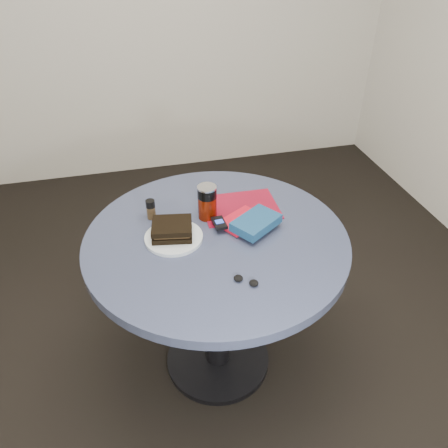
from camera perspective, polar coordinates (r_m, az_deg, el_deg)
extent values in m
plane|color=black|center=(2.19, -0.80, -17.33)|extent=(4.00, 4.00, 0.00)
cylinder|color=black|center=(2.18, -0.80, -17.09)|extent=(0.48, 0.48, 0.03)
cylinder|color=black|center=(1.90, -0.89, -10.66)|extent=(0.11, 0.11, 0.68)
cylinder|color=#333A54|center=(1.66, -1.01, -2.10)|extent=(1.00, 1.00, 0.04)
cylinder|color=silver|center=(1.64, -6.58, -1.76)|extent=(0.25, 0.25, 0.01)
cube|color=black|center=(1.64, -6.76, -1.11)|extent=(0.16, 0.15, 0.02)
cube|color=#3C2A16|center=(1.63, -6.80, -0.67)|extent=(0.15, 0.13, 0.01)
cube|color=black|center=(1.62, -6.84, -0.22)|extent=(0.16, 0.15, 0.02)
cylinder|color=#5B1304|center=(1.72, -2.19, 2.22)|extent=(0.08, 0.08, 0.10)
cylinder|color=black|center=(1.69, -2.24, 4.12)|extent=(0.08, 0.08, 0.04)
cylinder|color=silver|center=(1.68, -2.26, 4.79)|extent=(0.08, 0.08, 0.01)
cylinder|color=#4B3820|center=(1.75, -9.48, 1.50)|extent=(0.04, 0.04, 0.05)
cylinder|color=black|center=(1.73, -9.61, 2.62)|extent=(0.04, 0.04, 0.03)
cube|color=maroon|center=(1.80, 2.14, 2.20)|extent=(0.31, 0.24, 0.01)
cube|color=red|center=(1.71, 2.27, 0.43)|extent=(0.21, 0.19, 0.01)
cube|color=navy|center=(1.66, 4.21, 0.18)|extent=(0.21, 0.20, 0.04)
cube|color=black|center=(1.67, -0.62, 0.12)|extent=(0.05, 0.08, 0.01)
cube|color=#2543B9|center=(1.67, -0.62, 0.32)|extent=(0.03, 0.03, 0.00)
ellipsoid|color=black|center=(1.46, 1.88, -7.10)|extent=(0.04, 0.04, 0.02)
ellipsoid|color=black|center=(1.44, 3.91, -7.70)|extent=(0.04, 0.04, 0.02)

